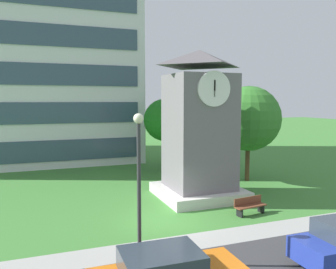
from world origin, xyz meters
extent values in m
plane|color=#3D7A33|center=(0.00, 0.00, 0.00)|extent=(160.00, 160.00, 0.00)
cube|color=#9E9E99|center=(0.00, -2.72, 0.00)|extent=(120.00, 1.60, 0.01)
cube|color=silver|center=(-5.82, 22.15, 12.80)|extent=(18.70, 13.69, 25.60)
cube|color=#384C60|center=(-5.82, 15.26, 1.60)|extent=(17.20, 0.10, 1.80)
cube|color=#384C60|center=(-5.82, 15.26, 4.80)|extent=(17.20, 0.10, 1.80)
cube|color=#384C60|center=(-5.82, 15.26, 8.00)|extent=(17.20, 0.10, 1.80)
cube|color=#384C60|center=(-5.82, 15.26, 11.20)|extent=(17.20, 0.10, 1.80)
cube|color=slate|center=(3.23, 3.32, 3.69)|extent=(3.55, 3.55, 7.39)
cube|color=beige|center=(3.23, 3.32, 0.30)|extent=(4.79, 4.79, 0.60)
pyramid|color=#555155|center=(3.23, 3.32, 8.34)|extent=(3.90, 3.90, 0.95)
cylinder|color=white|center=(3.23, 1.48, 6.50)|extent=(1.95, 0.12, 1.95)
cylinder|color=white|center=(5.06, 3.32, 6.50)|extent=(0.12, 1.95, 1.95)
cube|color=black|center=(3.23, 1.41, 6.68)|extent=(0.08, 0.07, 0.59)
cube|color=black|center=(3.23, 1.40, 6.50)|extent=(0.04, 0.06, 0.88)
cube|color=brown|center=(4.30, -0.64, 0.45)|extent=(1.85, 0.72, 0.06)
cube|color=brown|center=(4.27, -0.42, 0.68)|extent=(1.79, 0.30, 0.40)
cube|color=black|center=(3.58, -0.74, 0.23)|extent=(0.14, 0.44, 0.45)
cube|color=black|center=(5.01, -0.54, 0.23)|extent=(0.14, 0.44, 0.45)
cylinder|color=#333338|center=(-2.57, -3.91, 2.54)|extent=(0.14, 0.14, 5.07)
sphere|color=#F2EFCC|center=(-2.57, -3.91, 5.25)|extent=(0.36, 0.36, 0.36)
cylinder|color=#513823|center=(6.61, 13.52, 1.24)|extent=(0.42, 0.42, 2.48)
sphere|color=#1F771E|center=(6.61, 13.52, 3.95)|extent=(4.19, 4.19, 4.19)
cylinder|color=#513823|center=(8.44, 5.98, 1.46)|extent=(0.32, 0.32, 2.92)
sphere|color=#34782B|center=(8.44, 5.98, 4.56)|extent=(4.68, 4.68, 4.68)
cylinder|color=#513823|center=(3.83, 10.97, 1.54)|extent=(0.43, 0.43, 3.09)
sphere|color=#1B681B|center=(3.83, 10.97, 4.28)|extent=(3.41, 3.41, 3.41)
cube|color=#2D3842|center=(-2.74, -6.70, 1.39)|extent=(2.27, 1.69, 0.60)
cylinder|color=black|center=(3.19, -5.78, 0.33)|extent=(0.66, 0.23, 0.66)
camera|label=1|loc=(-5.85, -15.51, 5.89)|focal=37.33mm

